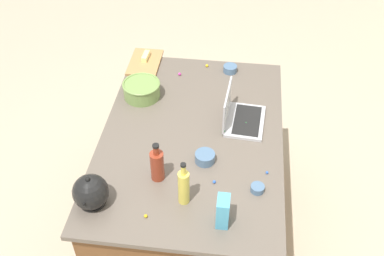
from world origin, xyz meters
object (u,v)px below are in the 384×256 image
(laptop, at_px, (239,116))
(mixing_bowl_large, at_px, (142,89))
(bottle_oil, at_px, (184,187))
(kettle, at_px, (91,192))
(ramekin_medium, at_px, (205,157))
(candy_bag, at_px, (223,211))
(cutting_board, at_px, (145,62))
(butter_stick_left, at_px, (146,56))
(ramekin_wide, at_px, (257,188))
(bottle_soy, at_px, (157,165))
(ramekin_small, at_px, (230,69))

(laptop, bearing_deg, mixing_bowl_large, -105.00)
(bottle_oil, xyz_separation_m, kettle, (0.07, -0.45, -0.03))
(ramekin_medium, bearing_deg, candy_bag, 17.62)
(mixing_bowl_large, bearing_deg, bottle_oil, 25.44)
(cutting_board, distance_m, butter_stick_left, 0.05)
(ramekin_medium, relative_size, ramekin_wide, 1.54)
(cutting_board, height_order, candy_bag, candy_bag)
(bottle_soy, xyz_separation_m, kettle, (0.21, -0.29, -0.02))
(bottle_oil, xyz_separation_m, cutting_board, (-1.17, -0.44, -0.10))
(laptop, height_order, butter_stick_left, laptop)
(bottle_oil, xyz_separation_m, candy_bag, (0.11, 0.20, -0.02))
(bottle_soy, height_order, candy_bag, bottle_soy)
(mixing_bowl_large, distance_m, ramekin_medium, 0.69)
(mixing_bowl_large, relative_size, kettle, 1.12)
(mixing_bowl_large, height_order, ramekin_medium, mixing_bowl_large)
(laptop, xyz_separation_m, ramekin_small, (-0.51, -0.09, -0.02))
(candy_bag, bearing_deg, butter_stick_left, -153.99)
(mixing_bowl_large, xyz_separation_m, ramekin_small, (-0.34, 0.54, -0.03))
(laptop, relative_size, kettle, 1.52)
(kettle, xyz_separation_m, ramekin_small, (-1.21, 0.61, -0.06))
(bottle_oil, xyz_separation_m, butter_stick_left, (-1.20, -0.44, -0.07))
(candy_bag, bearing_deg, ramekin_small, -178.09)
(bottle_oil, bearing_deg, laptop, 158.98)
(candy_bag, bearing_deg, bottle_oil, -117.86)
(kettle, xyz_separation_m, butter_stick_left, (-1.27, 0.01, -0.04))
(kettle, bearing_deg, bottle_soy, 124.99)
(cutting_board, xyz_separation_m, candy_bag, (1.27, 0.64, 0.08))
(butter_stick_left, relative_size, ramekin_medium, 1.00)
(cutting_board, bearing_deg, bottle_oil, 20.62)
(laptop, bearing_deg, ramekin_small, -170.43)
(ramekin_medium, bearing_deg, ramekin_wide, 58.77)
(mixing_bowl_large, distance_m, candy_bag, 1.08)
(candy_bag, bearing_deg, ramekin_wide, 142.97)
(bottle_soy, relative_size, cutting_board, 0.74)
(candy_bag, bearing_deg, cutting_board, -153.34)
(bottle_oil, distance_m, candy_bag, 0.23)
(butter_stick_left, height_order, ramekin_medium, same)
(ramekin_wide, bearing_deg, candy_bag, -37.03)
(kettle, relative_size, butter_stick_left, 1.94)
(cutting_board, bearing_deg, ramekin_wide, 37.26)
(cutting_board, distance_m, ramekin_small, 0.60)
(ramekin_medium, xyz_separation_m, ramekin_wide, (0.17, 0.29, -0.01))
(bottle_soy, height_order, kettle, bottle_soy)
(cutting_board, bearing_deg, mixing_bowl_large, 8.89)
(butter_stick_left, bearing_deg, ramekin_small, 84.33)
(bottle_oil, relative_size, bottle_soy, 1.12)
(kettle, height_order, butter_stick_left, kettle)
(kettle, distance_m, butter_stick_left, 1.27)
(cutting_board, bearing_deg, candy_bag, 26.66)
(bottle_oil, relative_size, kettle, 1.26)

